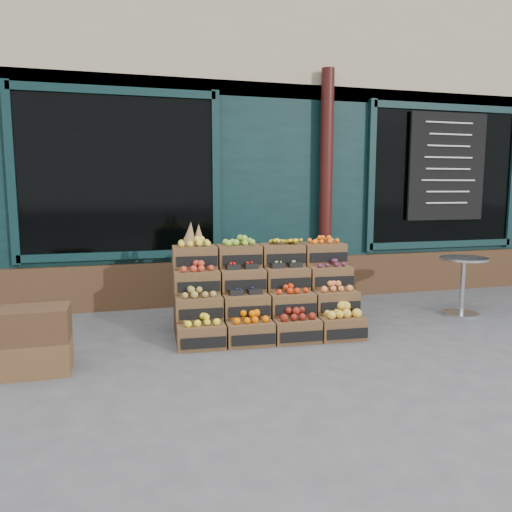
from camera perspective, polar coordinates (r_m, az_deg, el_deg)
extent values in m
plane|color=#4D4D50|center=(5.03, 4.43, -10.60)|extent=(60.00, 60.00, 0.00)
cube|color=black|center=(9.85, -6.12, 12.50)|extent=(12.00, 6.00, 4.80)
cube|color=#C1B28C|center=(7.30, -2.05, 25.44)|extent=(12.00, 0.18, 2.00)
cube|color=black|center=(6.93, -1.89, 7.08)|extent=(12.00, 0.12, 3.00)
cube|color=#452D1B|center=(6.98, -1.71, -2.82)|extent=(12.00, 0.18, 0.60)
cube|color=black|center=(6.66, -15.41, 8.93)|extent=(2.40, 0.06, 2.00)
cube|color=black|center=(8.24, 20.62, 8.45)|extent=(2.40, 0.06, 2.00)
cylinder|color=#370F0C|center=(7.13, 7.99, 7.83)|extent=(0.18, 0.18, 3.20)
cube|color=black|center=(8.18, 21.01, 9.49)|extent=(1.30, 0.04, 1.60)
cube|color=brown|center=(5.09, -6.32, -9.02)|extent=(0.50, 0.36, 0.24)
cube|color=black|center=(4.93, -6.12, -9.87)|extent=(0.44, 0.04, 0.11)
cube|color=yellow|center=(5.05, -6.35, -7.30)|extent=(0.40, 0.28, 0.08)
cube|color=brown|center=(5.16, -0.78, -8.74)|extent=(0.50, 0.36, 0.24)
cube|color=black|center=(5.00, -0.39, -9.57)|extent=(0.44, 0.04, 0.11)
cube|color=#DF6000|center=(5.11, -0.78, -7.01)|extent=(0.40, 0.28, 0.08)
cube|color=brown|center=(5.27, 4.57, -8.40)|extent=(0.50, 0.36, 0.24)
cube|color=black|center=(5.11, 5.12, -9.19)|extent=(0.44, 0.04, 0.11)
cube|color=maroon|center=(5.23, 4.59, -6.67)|extent=(0.40, 0.28, 0.09)
cube|color=brown|center=(5.42, 9.64, -8.02)|extent=(0.50, 0.36, 0.24)
cube|color=black|center=(5.27, 10.34, -8.76)|extent=(0.44, 0.04, 0.11)
cube|color=gold|center=(5.38, 9.68, -6.23)|extent=(0.40, 0.28, 0.11)
cube|color=brown|center=(5.22, -6.58, -5.88)|extent=(0.50, 0.36, 0.24)
cube|color=black|center=(5.06, -6.39, -6.61)|extent=(0.44, 0.04, 0.11)
cube|color=olive|center=(5.19, -6.60, -4.17)|extent=(0.40, 0.28, 0.08)
cube|color=brown|center=(5.29, -1.20, -5.66)|extent=(0.50, 0.36, 0.24)
cube|color=black|center=(5.12, -0.84, -6.36)|extent=(0.44, 0.04, 0.11)
cube|color=navy|center=(5.26, -1.21, -4.25)|extent=(0.40, 0.28, 0.03)
cube|color=brown|center=(5.40, 3.99, -5.39)|extent=(0.50, 0.36, 0.24)
cube|color=black|center=(5.24, 4.51, -6.08)|extent=(0.44, 0.04, 0.11)
cube|color=red|center=(5.36, 4.01, -3.79)|extent=(0.40, 0.28, 0.07)
cube|color=brown|center=(5.55, 8.94, -5.10)|extent=(0.50, 0.36, 0.24)
cube|color=black|center=(5.39, 9.59, -5.75)|extent=(0.44, 0.04, 0.11)
cube|color=orange|center=(5.52, 8.97, -3.51)|extent=(0.40, 0.28, 0.08)
cube|color=brown|center=(5.37, -6.81, -2.90)|extent=(0.50, 0.36, 0.24)
cube|color=black|center=(5.20, -6.64, -3.52)|extent=(0.44, 0.04, 0.11)
cube|color=#AF331F|center=(5.34, -6.84, -1.22)|extent=(0.40, 0.28, 0.08)
cube|color=brown|center=(5.43, -1.60, -2.72)|extent=(0.50, 0.36, 0.24)
cube|color=black|center=(5.27, -1.26, -3.32)|extent=(0.44, 0.04, 0.11)
cube|color=#B9100B|center=(5.41, -1.61, -1.32)|extent=(0.40, 0.28, 0.03)
cube|color=brown|center=(5.54, 3.45, -2.53)|extent=(0.50, 0.36, 0.24)
cube|color=black|center=(5.38, 3.94, -3.11)|extent=(0.44, 0.04, 0.11)
cube|color=#96BA4C|center=(5.52, 3.46, -1.17)|extent=(0.40, 0.28, 0.03)
cube|color=brown|center=(5.69, 8.27, -2.33)|extent=(0.50, 0.36, 0.24)
cube|color=black|center=(5.53, 8.89, -2.88)|extent=(0.44, 0.04, 0.11)
cube|color=#521938|center=(5.66, 8.30, -0.84)|extent=(0.40, 0.28, 0.06)
cube|color=brown|center=(5.53, -7.04, -0.09)|extent=(0.50, 0.36, 0.24)
cube|color=black|center=(5.36, -6.87, -0.60)|extent=(0.44, 0.04, 0.11)
cube|color=yellow|center=(5.51, -7.06, 1.55)|extent=(0.40, 0.28, 0.08)
cube|color=brown|center=(5.59, -1.97, 0.05)|extent=(0.50, 0.36, 0.24)
cube|color=black|center=(5.42, -1.66, -0.45)|extent=(0.44, 0.04, 0.11)
cube|color=#87BC36|center=(5.57, -1.98, 1.67)|extent=(0.40, 0.28, 0.08)
cube|color=brown|center=(5.69, 2.94, 0.19)|extent=(0.50, 0.36, 0.24)
cube|color=black|center=(5.53, 3.40, -0.30)|extent=(0.44, 0.04, 0.11)
cube|color=gold|center=(5.67, 2.95, 1.74)|extent=(0.40, 0.28, 0.07)
cube|color=brown|center=(5.84, 7.64, 0.32)|extent=(0.50, 0.36, 0.24)
cube|color=black|center=(5.68, 8.22, -0.15)|extent=(0.44, 0.04, 0.11)
cube|color=orange|center=(5.82, 7.67, 1.79)|extent=(0.40, 0.28, 0.06)
cube|color=#452D1B|center=(5.40, 1.41, -7.99)|extent=(1.98, 0.46, 0.24)
cube|color=#452D1B|center=(5.55, 0.94, -6.26)|extent=(1.98, 0.46, 0.48)
cube|color=#452D1B|center=(5.72, 0.50, -4.62)|extent=(1.98, 0.46, 0.71)
cone|color=olive|center=(5.49, -7.55, 2.54)|extent=(0.16, 0.16, 0.27)
cone|color=olive|center=(5.54, -6.57, 2.42)|extent=(0.15, 0.15, 0.24)
cube|color=brown|center=(4.77, -23.83, -10.48)|extent=(0.58, 0.40, 0.29)
cube|color=#452D1B|center=(4.70, -24.03, -7.12)|extent=(0.58, 0.40, 0.29)
cylinder|color=#B7B9BE|center=(6.83, 22.36, -6.11)|extent=(0.43, 0.43, 0.03)
cylinder|color=#B7B9BE|center=(6.76, 22.51, -3.28)|extent=(0.06, 0.06, 0.70)
cylinder|color=#B7B9BE|center=(6.70, 22.67, -0.27)|extent=(0.58, 0.58, 0.03)
imported|color=#1E6934|center=(7.25, -14.72, 3.62)|extent=(0.88, 0.66, 2.18)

